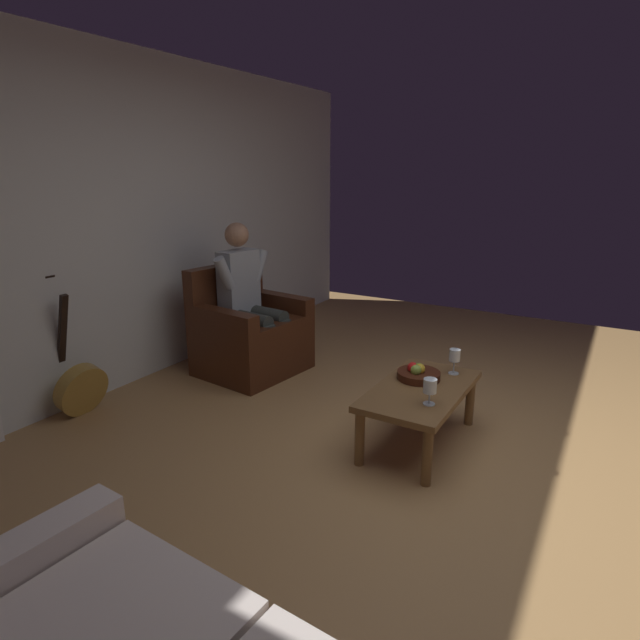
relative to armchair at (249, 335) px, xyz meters
The scene contains 9 objects.
ground_plane 2.25m from the armchair, 75.07° to the left, with size 7.26×7.26×0.00m, color #AB7F4C.
wall_back 1.34m from the armchair, 51.16° to the right, with size 6.45×0.06×2.61m, color silver.
armchair is the anchor object (origin of this frame).
person_seated 0.36m from the armchair, 83.37° to the left, with size 0.61×0.60×1.28m.
coffee_table 1.79m from the armchair, 74.42° to the left, with size 0.96×0.53×0.39m.
guitar 1.40m from the armchair, 21.54° to the right, with size 0.38×0.34×1.01m.
wine_glass_near 1.85m from the armchair, 85.29° to the left, with size 0.07×0.07×0.17m.
wine_glass_far 1.98m from the armchair, 69.48° to the left, with size 0.08×0.08×0.16m.
fruit_bowl 1.70m from the armchair, 77.89° to the left, with size 0.28×0.28×0.11m.
Camera 1 is at (2.88, 0.57, 1.71)m, focal length 29.63 mm.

